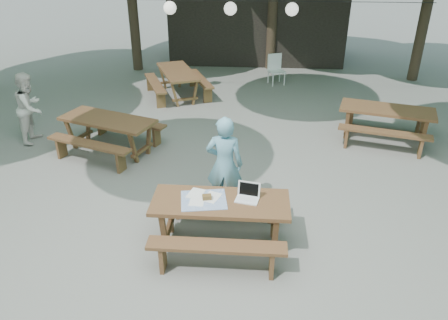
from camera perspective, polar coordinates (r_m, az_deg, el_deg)
ground at (r=7.28m, az=-0.62°, el=-7.53°), size 80.00×80.00×0.00m
pavilion at (r=16.66m, az=4.34°, el=18.00°), size 6.00×3.00×2.80m
main_picnic_table at (r=6.53m, az=-0.46°, el=-8.02°), size 2.00×1.58×0.75m
picnic_table_nw at (r=9.56m, az=-14.75°, el=3.25°), size 2.33×2.14×0.75m
picnic_table_ne at (r=10.42m, az=20.27°, el=4.48°), size 2.25×2.03×0.75m
picnic_table_far_w at (r=12.59m, az=-6.02°, el=9.96°), size 2.19×2.36×0.75m
woman at (r=7.11m, az=0.07°, el=-0.58°), size 0.63×0.44×1.67m
second_person at (r=10.50m, az=-23.99°, el=6.29°), size 0.60×0.77×1.56m
plastic_chair at (r=13.73m, az=6.82°, el=10.87°), size 0.57×0.57×0.90m
laptop at (r=6.36m, az=3.14°, el=-4.58°), size 0.38×0.32×0.24m
tabletop_clutter at (r=6.35m, az=-2.63°, el=-5.13°), size 0.73×0.65×0.08m
paper_lanterns at (r=12.08m, az=0.91°, el=19.18°), size 9.00×0.34×0.38m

